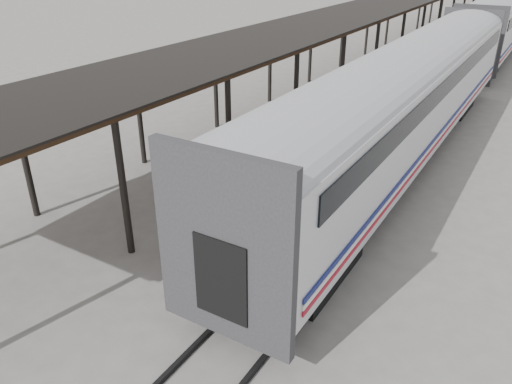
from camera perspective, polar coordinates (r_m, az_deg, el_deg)
The scene contains 9 objects.
ground at distance 15.11m, azimuth -5.06°, elevation -4.68°, with size 160.00×160.00×0.00m, color slate.
train at distance 44.64m, azimuth 26.36°, elevation 17.43°, with size 3.45×76.01×4.01m.
canopy at distance 36.29m, azimuth 13.89°, elevation 19.86°, with size 4.90×64.30×4.15m.
rails at distance 45.22m, azimuth 25.72°, elevation 14.21°, with size 1.54×150.00×0.12m.
baggage_cart at distance 14.61m, azimuth -4.93°, elevation -2.89°, with size 1.90×2.66×0.86m.
suitcase_stack at distance 14.66m, azimuth -4.10°, elevation -0.88°, with size 1.35×1.12×0.60m.
luggage_tug at distance 26.94m, azimuth 8.37°, elevation 10.88°, with size 1.24×1.74×1.41m.
porter at distance 13.49m, azimuth -5.86°, elevation -0.16°, with size 0.67×0.44×1.83m, color navy.
pedestrian at distance 27.00m, azimuth 8.32°, elevation 11.42°, with size 1.02×0.43×1.75m, color black.
Camera 1 is at (7.80, -10.31, 7.82)m, focal length 35.00 mm.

